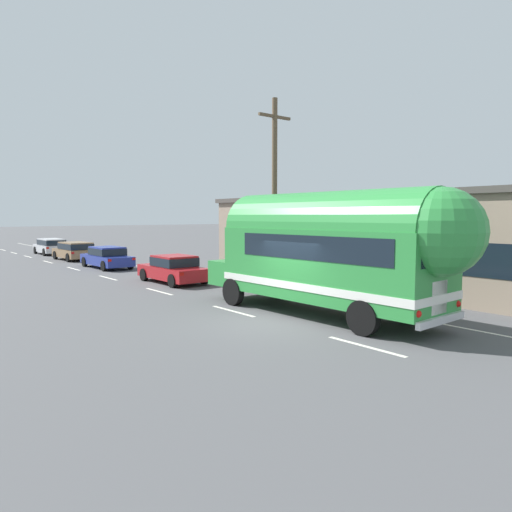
# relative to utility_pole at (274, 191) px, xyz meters

# --- Properties ---
(ground_plane) EXTENTS (300.00, 300.00, 0.00)m
(ground_plane) POSITION_rel_utility_pole_xyz_m (-4.37, -4.96, -4.42)
(ground_plane) COLOR #4C4C4F
(lane_markings) EXTENTS (3.98, 80.00, 0.01)m
(lane_markings) POSITION_rel_utility_pole_xyz_m (-1.66, 8.22, -4.42)
(lane_markings) COLOR silver
(lane_markings) RESTS_ON ground
(roadside_building) EXTENTS (8.99, 18.89, 4.34)m
(roadside_building) POSITION_rel_utility_pole_xyz_m (6.61, -1.61, -2.25)
(roadside_building) COLOR gray
(roadside_building) RESTS_ON ground
(utility_pole) EXTENTS (1.80, 0.24, 8.50)m
(utility_pole) POSITION_rel_utility_pole_xyz_m (0.00, 0.00, 0.00)
(utility_pole) COLOR brown
(utility_pole) RESTS_ON ground
(painted_bus) EXTENTS (2.77, 10.44, 4.12)m
(painted_bus) POSITION_rel_utility_pole_xyz_m (-2.42, -5.73, -2.12)
(painted_bus) COLOR #2D8C3D
(painted_bus) RESTS_ON ground
(car_lead) EXTENTS (1.93, 4.39, 1.37)m
(car_lead) POSITION_rel_utility_pole_xyz_m (-2.50, 4.76, -3.69)
(car_lead) COLOR #A5191E
(car_lead) RESTS_ON ground
(car_second) EXTENTS (1.92, 4.74, 1.37)m
(car_second) POSITION_rel_utility_pole_xyz_m (-2.54, 13.32, -3.68)
(car_second) COLOR navy
(car_second) RESTS_ON ground
(car_third) EXTENTS (2.09, 4.34, 1.37)m
(car_third) POSITION_rel_utility_pole_xyz_m (-2.38, 20.08, -3.64)
(car_third) COLOR olive
(car_third) RESTS_ON ground
(car_fourth) EXTENTS (1.92, 4.41, 1.37)m
(car_fourth) POSITION_rel_utility_pole_xyz_m (-2.27, 26.69, -3.63)
(car_fourth) COLOR silver
(car_fourth) RESTS_ON ground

